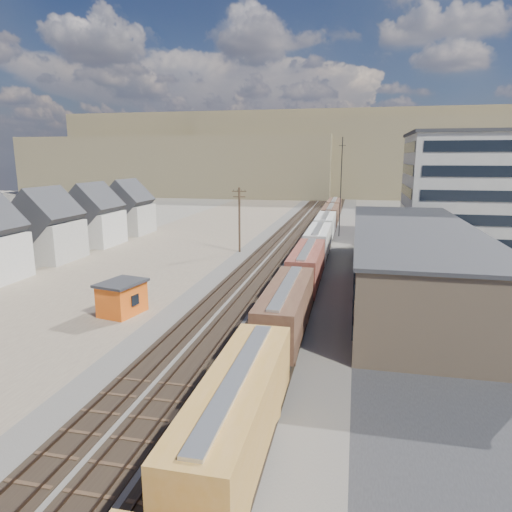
% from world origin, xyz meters
% --- Properties ---
extents(ground, '(300.00, 300.00, 0.00)m').
position_xyz_m(ground, '(0.00, 0.00, 0.00)').
color(ground, '#6B6356').
rests_on(ground, ground).
extents(ballast_bed, '(18.00, 200.00, 0.06)m').
position_xyz_m(ballast_bed, '(0.00, 50.00, 0.03)').
color(ballast_bed, '#4C4742').
rests_on(ballast_bed, ground).
extents(dirt_yard, '(24.00, 180.00, 0.03)m').
position_xyz_m(dirt_yard, '(-20.00, 40.00, 0.01)').
color(dirt_yard, '#6E5C4C').
rests_on(dirt_yard, ground).
extents(asphalt_lot, '(26.00, 120.00, 0.04)m').
position_xyz_m(asphalt_lot, '(22.00, 35.00, 0.02)').
color(asphalt_lot, '#232326').
rests_on(asphalt_lot, ground).
extents(rail_tracks, '(11.40, 200.00, 0.24)m').
position_xyz_m(rail_tracks, '(-0.55, 50.00, 0.11)').
color(rail_tracks, black).
rests_on(rail_tracks, ground).
extents(freight_train, '(3.00, 119.74, 4.46)m').
position_xyz_m(freight_train, '(3.80, 31.45, 2.79)').
color(freight_train, black).
rests_on(freight_train, ground).
extents(warehouse, '(12.40, 40.40, 7.25)m').
position_xyz_m(warehouse, '(14.98, 25.00, 3.65)').
color(warehouse, '#9D8162').
rests_on(warehouse, ground).
extents(office_tower, '(22.60, 18.60, 18.45)m').
position_xyz_m(office_tower, '(27.95, 54.95, 9.26)').
color(office_tower, '#9E998E').
rests_on(office_tower, ground).
extents(utility_pole_north, '(2.20, 0.32, 10.00)m').
position_xyz_m(utility_pole_north, '(-8.50, 42.00, 5.30)').
color(utility_pole_north, '#382619').
rests_on(utility_pole_north, ground).
extents(radio_mast, '(1.20, 0.16, 18.00)m').
position_xyz_m(radio_mast, '(6.00, 60.00, 9.12)').
color(radio_mast, black).
rests_on(radio_mast, ground).
extents(townhouse_row, '(8.15, 68.16, 10.47)m').
position_xyz_m(townhouse_row, '(-34.00, 25.00, 4.34)').
color(townhouse_row, '#B7B2A8').
rests_on(townhouse_row, ground).
extents(hills_north, '(265.00, 80.00, 32.00)m').
position_xyz_m(hills_north, '(0.17, 167.92, 14.10)').
color(hills_north, brown).
rests_on(hills_north, ground).
extents(maintenance_shed, '(4.14, 4.90, 3.16)m').
position_xyz_m(maintenance_shed, '(-12.19, 12.02, 1.62)').
color(maintenance_shed, orange).
rests_on(maintenance_shed, ground).
extents(parked_car_blue, '(6.34, 5.12, 1.60)m').
position_xyz_m(parked_car_blue, '(27.14, 48.42, 0.80)').
color(parked_car_blue, navy).
rests_on(parked_car_blue, ground).
extents(parked_car_far, '(1.88, 4.07, 1.35)m').
position_xyz_m(parked_car_far, '(26.05, 58.00, 0.67)').
color(parked_car_far, white).
rests_on(parked_car_far, ground).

